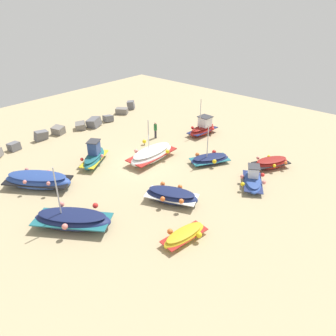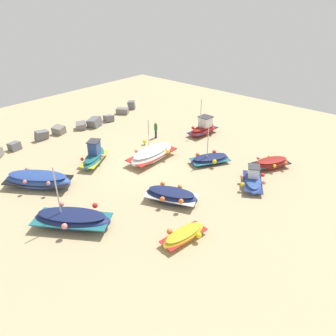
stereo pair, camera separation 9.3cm
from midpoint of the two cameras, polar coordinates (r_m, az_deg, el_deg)
name	(u,v)px [view 1 (the left image)]	position (r m, az deg, el deg)	size (l,w,h in m)	color
ground_plane	(141,164)	(27.91, -4.79, 0.73)	(47.83, 47.83, 0.00)	tan
fishing_boat_0	(184,235)	(19.59, 2.73, -11.57)	(3.19, 1.79, 0.71)	gold
fishing_boat_1	(152,154)	(28.23, -2.90, 2.38)	(4.89, 2.36, 3.76)	white
fishing_boat_2	(172,196)	(22.69, 0.51, -4.82)	(2.77, 4.01, 0.98)	navy
fishing_boat_3	(203,128)	(33.72, 6.00, 6.83)	(3.54, 2.04, 3.82)	maroon
fishing_boat_4	(73,219)	(21.32, -16.33, -8.50)	(4.32, 5.11, 4.16)	navy
fishing_boat_5	(210,159)	(28.01, 7.16, 1.53)	(3.66, 2.90, 3.48)	navy
fishing_boat_6	(271,163)	(28.34, 17.36, 0.85)	(3.35, 2.61, 0.81)	maroon
fishing_boat_7	(94,157)	(28.30, -12.75, 1.92)	(3.77, 2.92, 2.02)	#1E6670
fishing_boat_8	(38,180)	(26.13, -21.71, -1.98)	(4.26, 5.15, 1.17)	#2D4C9E
fishing_boat_9	(253,180)	(25.36, 14.37, -2.02)	(3.55, 2.88, 1.51)	#2D4C9E
person_walking	(155,129)	(32.53, -2.28, 6.78)	(0.32, 0.32, 1.64)	#2D2D38
breakwater_rocks	(74,127)	(35.85, -16.10, 6.81)	(20.48, 2.81, 1.20)	slate
mooring_buoy_0	(144,142)	(31.28, -4.21, 4.60)	(0.37, 0.37, 0.53)	#3F3F42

